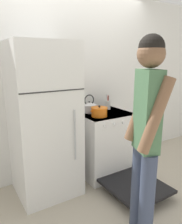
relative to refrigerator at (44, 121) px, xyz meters
name	(u,v)px	position (x,y,z in m)	size (l,w,h in m)	color
ground_plane	(74,167)	(0.57, 0.35, -0.91)	(14.00, 14.00, 0.00)	#B2A893
wall_back	(72,84)	(0.57, 0.38, 0.37)	(10.00, 0.06, 2.55)	silver
refrigerator	(44,121)	(0.00, 0.00, 0.00)	(0.72, 0.72, 1.81)	white
stove_range	(105,144)	(0.87, -0.02, -0.46)	(0.72, 1.38, 0.89)	white
dutch_oven_pot	(99,112)	(0.71, -0.12, 0.05)	(0.26, 0.22, 0.15)	orange
tea_kettle	(89,107)	(0.72, 0.15, 0.06)	(0.25, 0.20, 0.25)	silver
utensil_jar	(108,104)	(1.05, 0.15, 0.06)	(0.07, 0.07, 0.23)	silver
person	(146,134)	(0.44, -1.21, 0.12)	(0.37, 0.43, 1.81)	#38425B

